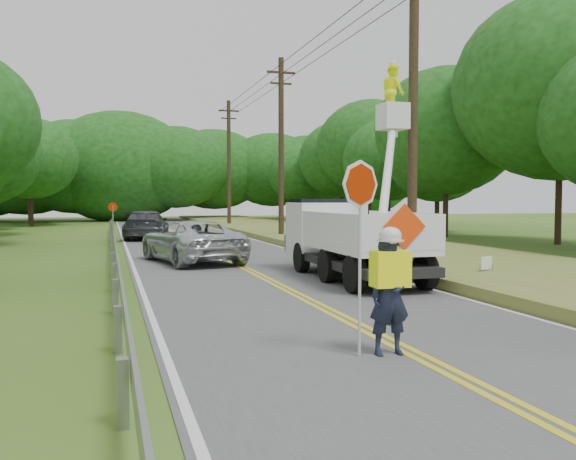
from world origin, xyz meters
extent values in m
plane|color=#285617|center=(0.00, 0.00, 0.00)|extent=(140.00, 140.00, 0.00)
cube|color=#4A4B4D|center=(0.00, 14.00, 0.01)|extent=(7.20, 96.00, 0.02)
cube|color=yellow|center=(-0.10, 14.00, 0.02)|extent=(0.12, 96.00, 0.00)
cube|color=yellow|center=(0.10, 14.00, 0.02)|extent=(0.12, 96.00, 0.00)
cube|color=silver|center=(-3.45, 14.00, 0.02)|extent=(0.12, 96.00, 0.00)
cube|color=silver|center=(3.45, 14.00, 0.02)|extent=(0.12, 96.00, 0.00)
cube|color=gray|center=(-4.10, -2.00, 0.35)|extent=(0.12, 0.14, 0.70)
cube|color=gray|center=(-4.10, 1.00, 0.35)|extent=(0.12, 0.14, 0.70)
cube|color=gray|center=(-4.10, 4.00, 0.35)|extent=(0.12, 0.14, 0.70)
cube|color=gray|center=(-4.10, 7.00, 0.35)|extent=(0.12, 0.14, 0.70)
cube|color=gray|center=(-4.10, 10.00, 0.35)|extent=(0.12, 0.14, 0.70)
cube|color=gray|center=(-4.10, 13.00, 0.35)|extent=(0.12, 0.14, 0.70)
cube|color=gray|center=(-4.10, 16.00, 0.35)|extent=(0.12, 0.14, 0.70)
cube|color=gray|center=(-4.10, 19.00, 0.35)|extent=(0.12, 0.14, 0.70)
cube|color=gray|center=(-4.10, 22.00, 0.35)|extent=(0.12, 0.14, 0.70)
cube|color=gray|center=(-4.10, 25.00, 0.35)|extent=(0.12, 0.14, 0.70)
cube|color=gray|center=(-4.10, 28.00, 0.35)|extent=(0.12, 0.14, 0.70)
cube|color=gray|center=(-4.10, 31.00, 0.35)|extent=(0.12, 0.14, 0.70)
cube|color=gray|center=(-4.10, 34.00, 0.35)|extent=(0.12, 0.14, 0.70)
cube|color=gray|center=(-4.10, 37.00, 0.35)|extent=(0.12, 0.14, 0.70)
cube|color=gray|center=(-4.00, 15.00, 0.60)|extent=(0.05, 48.00, 0.34)
cylinder|color=black|center=(5.00, 9.00, 5.00)|extent=(0.30, 0.30, 10.00)
cylinder|color=black|center=(5.00, 24.00, 5.00)|extent=(0.30, 0.30, 10.00)
cube|color=black|center=(5.00, 24.00, 9.20)|extent=(1.60, 0.12, 0.12)
cube|color=black|center=(5.00, 24.00, 8.60)|extent=(1.20, 0.10, 0.10)
cylinder|color=black|center=(5.00, 39.00, 5.00)|extent=(0.30, 0.30, 10.00)
cube|color=black|center=(5.00, 39.00, 9.20)|extent=(1.60, 0.12, 0.12)
cube|color=black|center=(5.00, 39.00, 8.60)|extent=(1.20, 0.10, 0.10)
cylinder|color=black|center=(4.30, 17.50, 9.10)|extent=(0.03, 43.00, 0.03)
cylinder|color=black|center=(5.00, 17.50, 9.10)|extent=(0.03, 43.00, 0.03)
cylinder|color=black|center=(5.70, 17.50, 9.10)|extent=(0.03, 43.00, 0.03)
cube|color=olive|center=(7.10, 14.00, 0.15)|extent=(7.00, 96.00, 0.30)
cylinder|color=#332319|center=(-10.22, 44.75, 1.61)|extent=(0.32, 0.32, 3.22)
ellipsoid|color=#183E0F|center=(-10.22, 44.75, 5.55)|extent=(7.52, 7.52, 6.62)
cylinder|color=#332319|center=(-10.97, 49.99, 1.67)|extent=(0.32, 0.32, 3.33)
ellipsoid|color=#183E0F|center=(-10.97, 49.99, 5.74)|extent=(7.78, 7.78, 6.84)
cylinder|color=#332319|center=(17.11, 16.49, 2.25)|extent=(0.32, 0.32, 4.50)
ellipsoid|color=#183E0F|center=(17.11, 16.49, 7.75)|extent=(10.50, 10.50, 9.24)
cylinder|color=#332319|center=(14.80, 23.07, 1.81)|extent=(0.32, 0.32, 3.61)
ellipsoid|color=#183E0F|center=(14.80, 23.07, 6.22)|extent=(8.43, 8.43, 7.42)
cylinder|color=#332319|center=(16.98, 27.70, 1.47)|extent=(0.32, 0.32, 2.94)
ellipsoid|color=#183E0F|center=(16.98, 27.70, 5.06)|extent=(6.86, 6.86, 6.03)
cylinder|color=#332319|center=(16.07, 33.14, 1.50)|extent=(0.32, 0.32, 3.00)
ellipsoid|color=#183E0F|center=(16.07, 33.14, 5.16)|extent=(6.99, 6.99, 6.15)
cylinder|color=#332319|center=(16.63, 37.80, 1.90)|extent=(0.32, 0.32, 3.80)
ellipsoid|color=#183E0F|center=(16.63, 37.80, 6.54)|extent=(8.86, 8.86, 7.79)
cylinder|color=#332319|center=(16.16, 42.71, 1.70)|extent=(0.32, 0.32, 3.39)
ellipsoid|color=#183E0F|center=(16.16, 42.71, 5.84)|extent=(7.91, 7.91, 6.96)
cylinder|color=#332319|center=(13.76, 47.64, 1.36)|extent=(0.32, 0.32, 2.73)
ellipsoid|color=#183E0F|center=(13.76, 47.64, 4.70)|extent=(6.37, 6.37, 5.60)
ellipsoid|color=#183E0F|center=(-12.14, 57.28, 5.50)|extent=(12.97, 9.73, 9.73)
ellipsoid|color=#183E0F|center=(-7.32, 56.41, 5.50)|extent=(12.68, 9.51, 9.51)
ellipsoid|color=#183E0F|center=(-2.99, 56.15, 5.50)|extent=(15.33, 11.49, 11.49)
ellipsoid|color=#183E0F|center=(2.46, 54.40, 5.50)|extent=(11.21, 8.41, 8.41)
ellipsoid|color=#183E0F|center=(7.06, 57.79, 5.50)|extent=(11.76, 8.82, 8.82)
ellipsoid|color=#183E0F|center=(13.51, 56.98, 5.50)|extent=(10.94, 8.20, 8.20)
ellipsoid|color=#183E0F|center=(17.44, 56.09, 5.50)|extent=(10.30, 7.73, 7.73)
ellipsoid|color=#183E0F|center=(22.13, 54.07, 5.50)|extent=(14.43, 10.82, 10.82)
imported|color=#191E33|center=(-0.35, -0.27, 0.87)|extent=(0.63, 0.41, 1.71)
cube|color=#E9F80C|center=(-0.35, -0.27, 1.26)|extent=(0.53, 0.32, 0.52)
ellipsoid|color=white|center=(-0.35, -0.27, 1.74)|extent=(0.32, 0.32, 0.26)
cylinder|color=#B7B7B7|center=(-0.80, -0.22, 1.22)|extent=(0.04, 0.04, 2.39)
cylinder|color=#A42100|center=(-0.80, -0.22, 2.47)|extent=(0.64, 0.28, 0.68)
cylinder|color=black|center=(1.38, 5.10, 0.47)|extent=(0.29, 0.91, 0.91)
cylinder|color=black|center=(3.27, 5.07, 0.47)|extent=(0.29, 0.91, 0.91)
cylinder|color=black|center=(1.40, 6.98, 0.47)|extent=(0.29, 0.91, 0.91)
cylinder|color=black|center=(3.29, 6.96, 0.47)|extent=(0.29, 0.91, 0.91)
cylinder|color=black|center=(1.43, 9.34, 0.47)|extent=(0.29, 0.91, 0.91)
cylinder|color=black|center=(3.32, 9.32, 0.47)|extent=(0.29, 0.91, 0.91)
cube|color=black|center=(2.35, 7.25, 0.54)|extent=(2.06, 6.06, 0.24)
cube|color=white|center=(2.34, 6.59, 1.01)|extent=(2.22, 4.36, 0.21)
cube|color=white|center=(1.28, 6.61, 1.48)|extent=(0.11, 4.34, 0.85)
cube|color=white|center=(3.41, 6.58, 1.48)|extent=(0.11, 4.34, 0.85)
cube|color=white|center=(2.31, 4.44, 1.48)|extent=(2.17, 0.08, 0.85)
cube|color=white|center=(2.38, 9.80, 1.29)|extent=(2.14, 1.82, 1.70)
cube|color=black|center=(2.39, 9.99, 1.91)|extent=(1.90, 1.25, 0.71)
cube|color=white|center=(2.33, 5.56, 1.48)|extent=(0.86, 0.86, 0.75)
cube|color=white|center=(4.30, 9.00, 4.81)|extent=(0.80, 0.80, 0.80)
imported|color=#E9F80C|center=(4.30, 9.00, 5.58)|extent=(0.62, 0.80, 1.65)
cube|color=#FF3F0A|center=(2.31, 4.38, 1.62)|extent=(1.07, 0.05, 1.07)
imported|color=silver|center=(-1.41, 13.24, 0.76)|extent=(3.55, 5.73, 1.48)
imported|color=#3D4046|center=(-2.18, 26.33, 0.81)|extent=(3.03, 5.70, 1.57)
cylinder|color=gray|center=(-4.01, 21.14, 0.98)|extent=(0.06, 0.06, 1.97)
cylinder|color=#A42100|center=(-4.01, 21.14, 1.88)|extent=(0.45, 0.05, 0.45)
cube|color=white|center=(5.59, 5.92, 0.53)|extent=(0.46, 0.20, 0.34)
cylinder|color=gray|center=(5.40, 5.92, 0.24)|extent=(0.02, 0.02, 0.48)
cylinder|color=gray|center=(5.79, 5.92, 0.24)|extent=(0.02, 0.02, 0.48)
camera|label=1|loc=(-4.21, -8.03, 2.27)|focal=37.41mm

